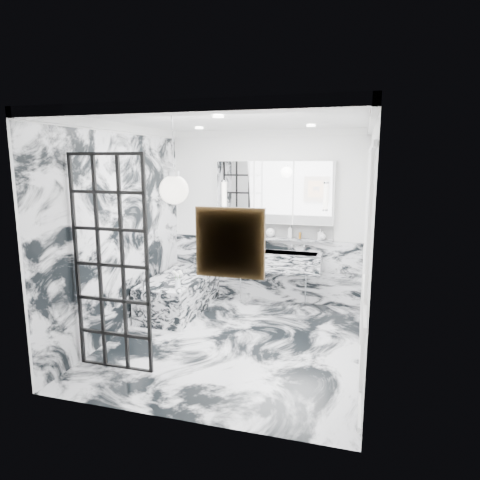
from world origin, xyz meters
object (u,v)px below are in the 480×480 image
(crittall_door, at_px, (111,265))
(mirror_cabinet, at_px, (274,192))
(trough_sink, at_px, (271,261))
(bathtub, at_px, (179,293))

(crittall_door, relative_size, mirror_cabinet, 1.26)
(trough_sink, xyz_separation_m, bathtub, (-1.33, -0.66, -0.45))
(crittall_door, xyz_separation_m, bathtub, (-0.07, 1.95, -0.92))
(bathtub, bearing_deg, mirror_cabinet, 32.06)
(crittall_door, xyz_separation_m, mirror_cabinet, (1.25, 2.78, 0.62))
(mirror_cabinet, distance_m, bathtub, 2.20)
(trough_sink, relative_size, mirror_cabinet, 0.84)
(mirror_cabinet, relative_size, bathtub, 1.15)
(crittall_door, relative_size, bathtub, 1.45)
(crittall_door, distance_m, bathtub, 2.16)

